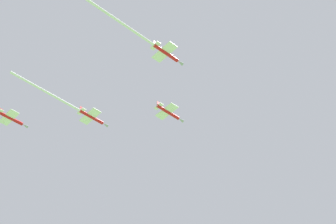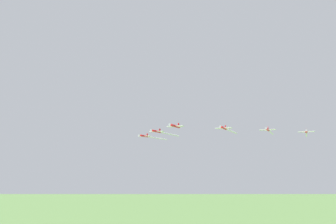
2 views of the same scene
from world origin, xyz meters
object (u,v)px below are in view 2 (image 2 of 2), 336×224
at_px(jet_port_inner, 227,129).
at_px(jet_starboard_inner, 163,133).
at_px(jet_starboard_outer, 151,137).
at_px(jet_port_outer, 269,131).
at_px(jet_center_rear, 306,133).
at_px(jet_lead, 175,126).

bearing_deg(jet_port_inner, jet_starboard_inner, -0.57).
height_order(jet_port_inner, jet_starboard_outer, jet_port_inner).
xyz_separation_m(jet_port_outer, jet_center_rear, (22.47, 6.49, -0.46)).
relative_size(jet_starboard_outer, jet_center_rear, 1.00).
distance_m(jet_lead, jet_port_outer, 53.87).
bearing_deg(jet_port_inner, jet_starboard_outer, -20.64).
bearing_deg(jet_center_rear, jet_starboard_inner, 25.28).
height_order(jet_lead, jet_center_rear, jet_lead).
xyz_separation_m(jet_port_inner, jet_port_outer, (23.33, 8.27, 0.28)).
height_order(jet_lead, jet_port_inner, jet_port_inner).
relative_size(jet_lead, jet_center_rear, 0.31).
relative_size(jet_lead, jet_port_outer, 0.35).
height_order(jet_starboard_outer, jet_center_rear, jet_center_rear).
bearing_deg(jet_port_inner, jet_center_rear, -136.34).
bearing_deg(jet_lead, jet_starboard_outer, -51.13).
bearing_deg(jet_starboard_inner, jet_port_inner, 179.43).
xyz_separation_m(jet_lead, jet_port_outer, (49.24, 21.86, 0.33)).
xyz_separation_m(jet_lead, jet_center_rear, (71.70, 28.35, -0.14)).
distance_m(jet_lead, jet_starboard_outer, 55.47).
xyz_separation_m(jet_lead, jet_starboard_outer, (-12.53, 54.03, -0.34)).
xyz_separation_m(jet_starboard_inner, jet_starboard_outer, (-7.26, 24.97, -0.28)).
bearing_deg(jet_port_outer, jet_port_inner, 45.32).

